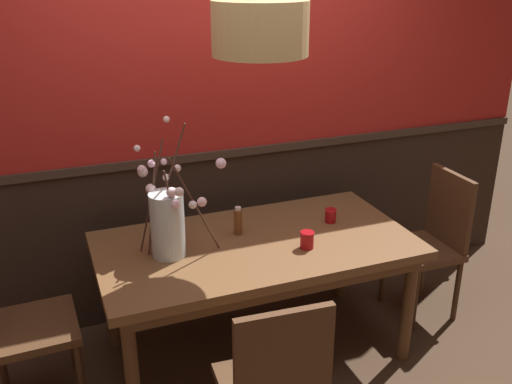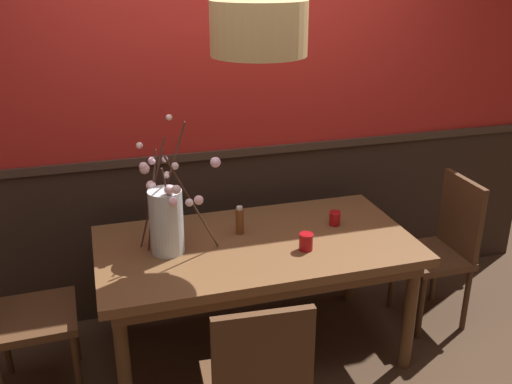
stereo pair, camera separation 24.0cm
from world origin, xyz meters
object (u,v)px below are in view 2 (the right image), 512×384
(candle_holder_nearer_center, at_px, (306,242))
(candle_holder_nearer_edge, at_px, (335,218))
(pendant_lamp, at_px, (259,28))
(dining_table, at_px, (256,255))
(chair_head_west_end, at_px, (15,307))
(vase_with_blossoms, at_px, (167,220))
(condiment_bottle, at_px, (240,221))
(chair_head_east_end, at_px, (444,244))
(chair_near_side_left, at_px, (258,382))
(chair_far_side_right, at_px, (252,212))
(chair_far_side_left, at_px, (182,220))

(candle_holder_nearer_center, xyz_separation_m, candle_holder_nearer_edge, (0.28, 0.25, -0.01))
(candle_holder_nearer_edge, relative_size, pendant_lamp, 0.08)
(dining_table, height_order, chair_head_west_end, chair_head_west_end)
(vase_with_blossoms, xyz_separation_m, condiment_bottle, (0.43, 0.11, -0.11))
(dining_table, relative_size, candle_holder_nearer_center, 18.28)
(vase_with_blossoms, height_order, candle_holder_nearer_edge, vase_with_blossoms)
(candle_holder_nearer_center, bearing_deg, chair_head_east_end, 10.60)
(candle_holder_nearer_edge, bearing_deg, condiment_bottle, 175.06)
(vase_with_blossoms, height_order, pendant_lamp, pendant_lamp)
(chair_head_west_end, height_order, chair_near_side_left, chair_head_west_end)
(chair_near_side_left, bearing_deg, candle_holder_nearer_edge, 51.19)
(dining_table, relative_size, chair_far_side_right, 1.92)
(chair_far_side_right, distance_m, candle_holder_nearer_edge, 0.88)
(chair_far_side_left, xyz_separation_m, condiment_bottle, (0.22, -0.75, 0.30))
(vase_with_blossoms, bearing_deg, chair_far_side_left, 76.17)
(chair_head_east_end, distance_m, chair_far_side_left, 1.75)
(chair_far_side_right, xyz_separation_m, vase_with_blossoms, (-0.71, -0.85, 0.40))
(chair_near_side_left, distance_m, candle_holder_nearer_edge, 1.24)
(chair_head_east_end, distance_m, condiment_bottle, 1.34)
(chair_head_west_end, distance_m, pendant_lamp, 1.88)
(candle_holder_nearer_center, bearing_deg, condiment_bottle, 134.15)
(vase_with_blossoms, distance_m, pendant_lamp, 1.09)
(chair_head_east_end, bearing_deg, chair_head_west_end, 179.96)
(vase_with_blossoms, bearing_deg, chair_far_side_right, 49.90)
(chair_head_west_end, bearing_deg, chair_near_side_left, -40.43)
(chair_far_side_left, bearing_deg, chair_head_west_end, -139.88)
(chair_far_side_right, height_order, chair_near_side_left, chair_near_side_left)
(chair_near_side_left, height_order, condiment_bottle, chair_near_side_left)
(dining_table, height_order, chair_far_side_right, chair_far_side_right)
(chair_head_west_end, distance_m, condiment_bottle, 1.27)
(vase_with_blossoms, relative_size, candle_holder_nearer_edge, 8.29)
(chair_head_west_end, bearing_deg, chair_head_east_end, -0.04)
(chair_far_side_left, bearing_deg, candle_holder_nearer_edge, -45.47)
(chair_far_side_right, bearing_deg, chair_near_side_left, -105.36)
(chair_near_side_left, xyz_separation_m, vase_with_blossoms, (-0.24, 0.89, 0.40))
(candle_holder_nearer_edge, bearing_deg, vase_with_blossoms, -176.80)
(condiment_bottle, bearing_deg, chair_head_east_end, -4.80)
(vase_with_blossoms, bearing_deg, dining_table, -2.62)
(candle_holder_nearer_center, height_order, candle_holder_nearer_edge, candle_holder_nearer_center)
(vase_with_blossoms, bearing_deg, candle_holder_nearer_center, -15.19)
(dining_table, height_order, chair_far_side_left, chair_far_side_left)
(dining_table, distance_m, condiment_bottle, 0.22)
(chair_far_side_right, relative_size, vase_with_blossoms, 1.31)
(chair_far_side_right, relative_size, condiment_bottle, 5.47)
(chair_far_side_right, xyz_separation_m, candle_holder_nearer_center, (0.01, -1.04, 0.27))
(vase_with_blossoms, height_order, condiment_bottle, vase_with_blossoms)
(dining_table, bearing_deg, chair_near_side_left, -106.11)
(pendant_lamp, bearing_deg, vase_with_blossoms, 168.66)
(chair_far_side_right, xyz_separation_m, chair_far_side_left, (-0.50, 0.01, -0.00))
(chair_head_west_end, distance_m, chair_head_east_end, 2.54)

